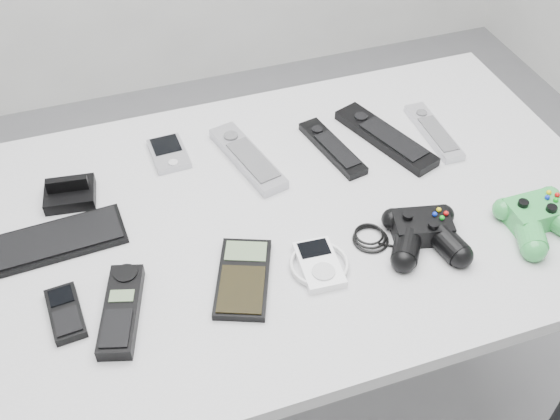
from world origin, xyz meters
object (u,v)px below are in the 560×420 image
object	(u,v)px
remote_silver_b	(434,131)
mobile_phone	(65,313)
mp3_player	(319,264)
pda	(169,153)
controller_green	(541,217)
desk	(299,232)
remote_black_a	(332,147)
remote_black_b	(385,137)
cordless_handset	(121,310)
calculator	(243,278)
controller_black	(424,232)
pda_keyboard	(59,239)
remote_silver_a	(247,157)

from	to	relation	value
remote_silver_b	mobile_phone	bearing A→B (deg)	-162.54
remote_silver_b	mp3_player	bearing A→B (deg)	-142.70
pda	controller_green	bearing A→B (deg)	-37.26
desk	remote_black_a	distance (m)	0.20
remote_black_a	controller_green	world-z (taller)	controller_green
pda	remote_black_b	bearing A→B (deg)	-15.03
desk	cordless_handset	world-z (taller)	cordless_handset
desk	calculator	size ratio (longest dim) A/B	7.04
remote_black_a	cordless_handset	bearing A→B (deg)	-160.98
pda	controller_black	xyz separation A→B (m)	(0.39, -0.39, 0.02)
remote_black_b	mobile_phone	world-z (taller)	remote_black_b
desk	calculator	distance (m)	0.22
desk	remote_black_a	xyz separation A→B (m)	(0.12, 0.14, 0.08)
remote_black_a	mp3_player	world-z (taller)	same
pda_keyboard	pda	world-z (taller)	pda
controller_black	pda	bearing A→B (deg)	147.72
remote_silver_a	controller_green	bearing A→B (deg)	-50.94
remote_silver_a	controller_black	world-z (taller)	controller_black
remote_silver_a	controller_black	size ratio (longest dim) A/B	0.92
desk	pda_keyboard	xyz separation A→B (m)	(-0.45, 0.05, 0.08)
remote_silver_a	desk	bearing A→B (deg)	-83.66
mobile_phone	controller_green	xyz separation A→B (m)	(0.85, -0.07, 0.02)
remote_black_b	desk	bearing A→B (deg)	-171.48
desk	remote_black_b	distance (m)	0.29
remote_black_b	remote_black_a	bearing A→B (deg)	157.01
remote_black_b	mobile_phone	xyz separation A→B (m)	(-0.69, -0.25, -0.00)
pda_keyboard	pda	xyz separation A→B (m)	(0.24, 0.18, 0.00)
controller_black	cordless_handset	bearing A→B (deg)	-168.33
desk	remote_black_a	bearing A→B (deg)	48.24
remote_black_a	pda_keyboard	bearing A→B (deg)	177.05
desk	remote_black_b	world-z (taller)	remote_black_b
controller_black	controller_green	xyz separation A→B (m)	(0.22, -0.04, 0.00)
remote_silver_a	cordless_handset	world-z (taller)	cordless_handset
pda_keyboard	remote_silver_a	world-z (taller)	remote_silver_a
desk	remote_silver_b	distance (m)	0.38
controller_black	mp3_player	bearing A→B (deg)	-167.82
remote_black_a	mp3_player	xyz separation A→B (m)	(-0.14, -0.29, 0.00)
mobile_phone	calculator	distance (m)	0.30
remote_silver_b	remote_black_b	bearing A→B (deg)	174.16
pda_keyboard	controller_green	bearing A→B (deg)	-19.65
remote_silver_a	cordless_handset	distance (m)	0.43
pda	cordless_handset	bearing A→B (deg)	-114.99
remote_black_a	remote_black_b	bearing A→B (deg)	-14.43
cordless_handset	mobile_phone	bearing A→B (deg)	179.14
cordless_handset	controller_black	distance (m)	0.54
controller_black	controller_green	size ratio (longest dim) A/B	1.54
remote_silver_a	cordless_handset	xyz separation A→B (m)	(-0.31, -0.31, 0.00)
remote_black_b	mp3_player	size ratio (longest dim) A/B	2.28
remote_black_a	remote_silver_b	world-z (taller)	same
remote_silver_b	cordless_handset	distance (m)	0.76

